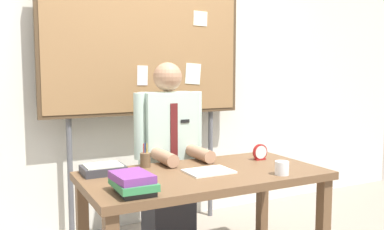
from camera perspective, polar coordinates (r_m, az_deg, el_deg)
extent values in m
cube|color=silver|center=(3.72, -7.42, 5.69)|extent=(6.40, 0.08, 2.70)
cube|color=brown|center=(2.68, 1.70, -8.34)|extent=(1.54, 0.78, 0.05)
cube|color=brown|center=(2.95, 17.57, -14.71)|extent=(0.07, 0.07, 0.68)
cube|color=brown|center=(3.42, 9.62, -11.58)|extent=(0.07, 0.07, 0.68)
cube|color=#2D2D33|center=(3.32, -3.26, -14.21)|extent=(0.34, 0.30, 0.44)
cube|color=#B2CCBC|center=(3.16, -3.33, -3.85)|extent=(0.40, 0.22, 0.77)
sphere|color=#A87A5B|center=(3.12, -3.38, 5.25)|extent=(0.22, 0.22, 0.22)
cylinder|color=#B2CCBC|center=(3.04, -7.17, -1.54)|extent=(0.09, 0.09, 0.49)
cylinder|color=#B2CCBC|center=(3.22, 0.55, -1.07)|extent=(0.09, 0.09, 0.49)
cylinder|color=#A87A5B|center=(2.88, -3.80, -5.81)|extent=(0.09, 0.30, 0.09)
cylinder|color=#A87A5B|center=(3.00, 1.14, -5.32)|extent=(0.09, 0.30, 0.09)
cube|color=#591919|center=(3.05, -2.47, -3.10)|extent=(0.06, 0.01, 0.50)
cube|color=black|center=(3.07, -0.96, -0.85)|extent=(0.07, 0.01, 0.02)
cube|color=#4C3823|center=(3.54, -6.37, 9.20)|extent=(1.75, 0.05, 1.13)
cube|color=olive|center=(3.53, -6.30, 9.21)|extent=(1.69, 0.04, 1.07)
cylinder|color=#59595E|center=(3.49, -16.38, -8.33)|extent=(0.04, 0.04, 1.03)
cylinder|color=#59595E|center=(3.93, 2.54, -6.51)|extent=(0.04, 0.04, 1.03)
cube|color=silver|center=(3.48, -6.82, 5.42)|extent=(0.09, 0.00, 0.17)
cube|color=silver|center=(3.67, 0.15, 5.69)|extent=(0.16, 0.00, 0.19)
cube|color=#F4EFCC|center=(3.74, 1.16, 13.11)|extent=(0.14, 0.00, 0.13)
cube|color=#262626|center=(2.23, -7.80, -10.27)|extent=(0.18, 0.23, 0.03)
cube|color=#337F47|center=(2.24, -8.06, -9.36)|extent=(0.20, 0.28, 0.04)
cube|color=#72337F|center=(2.22, -8.26, -8.41)|extent=(0.19, 0.25, 0.04)
cube|color=white|center=(2.67, 2.31, -7.74)|extent=(0.29, 0.22, 0.01)
cylinder|color=maroon|center=(3.06, 9.33, -5.04)|extent=(0.12, 0.02, 0.12)
cylinder|color=white|center=(3.05, 9.47, -5.08)|extent=(0.09, 0.00, 0.09)
cube|color=maroon|center=(3.07, 9.31, -5.99)|extent=(0.08, 0.04, 0.01)
cylinder|color=white|center=(2.65, 12.25, -7.13)|extent=(0.09, 0.09, 0.09)
cylinder|color=brown|center=(2.82, -6.43, -6.16)|extent=(0.07, 0.07, 0.09)
cylinder|color=#263399|center=(2.82, -6.46, -5.32)|extent=(0.01, 0.01, 0.15)
cylinder|color=maroon|center=(2.80, -6.66, -5.39)|extent=(0.01, 0.01, 0.15)
cylinder|color=gold|center=(2.81, -6.20, -5.36)|extent=(0.01, 0.01, 0.15)
cube|color=#333338|center=(2.69, -12.14, -7.36)|extent=(0.26, 0.20, 0.05)
cube|color=#F4EFCC|center=(2.68, -12.15, -6.76)|extent=(0.22, 0.17, 0.01)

